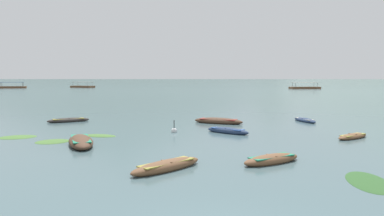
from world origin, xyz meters
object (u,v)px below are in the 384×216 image
at_px(rowboat_2, 272,159).
at_px(rowboat_3, 68,120).
at_px(rowboat_5, 167,166).
at_px(rowboat_6, 228,131).
at_px(rowboat_0, 218,121).
at_px(ferry_1, 83,86).
at_px(ferry_0, 305,88).
at_px(ferry_2, 12,87).
at_px(rowboat_1, 81,142).
at_px(rowboat_7, 305,120).
at_px(mooring_buoy, 174,131).
at_px(rowboat_4, 353,136).

bearing_deg(rowboat_2, rowboat_3, 135.35).
bearing_deg(rowboat_2, rowboat_5, -162.76).
relative_size(rowboat_3, rowboat_6, 1.11).
xyz_separation_m(rowboat_0, ferry_1, (-51.87, 115.41, 0.25)).
bearing_deg(rowboat_2, rowboat_6, 99.50).
bearing_deg(ferry_0, rowboat_2, -105.39).
bearing_deg(rowboat_5, rowboat_0, 80.51).
height_order(rowboat_6, ferry_2, ferry_2).
bearing_deg(rowboat_1, rowboat_5, -44.38).
height_order(rowboat_3, ferry_0, ferry_0).
xyz_separation_m(rowboat_7, ferry_0, (26.41, 100.90, 0.31)).
distance_m(rowboat_2, rowboat_7, 17.72).
bearing_deg(rowboat_6, ferry_0, 72.59).
height_order(rowboat_3, ferry_1, ferry_1).
relative_size(rowboat_5, mooring_buoy, 3.47).
bearing_deg(ferry_2, mooring_buoy, -56.89).
height_order(rowboat_2, mooring_buoy, mooring_buoy).
relative_size(rowboat_3, ferry_0, 0.33).
distance_m(rowboat_0, rowboat_6, 5.73).
bearing_deg(ferry_1, rowboat_2, -67.54).
bearing_deg(rowboat_3, mooring_buoy, -30.06).
bearing_deg(rowboat_7, rowboat_4, -85.51).
bearing_deg(ferry_2, rowboat_2, -57.15).
relative_size(rowboat_2, rowboat_6, 0.98).
bearing_deg(rowboat_6, rowboat_7, 44.10).
bearing_deg(ferry_2, rowboat_6, -55.55).
distance_m(ferry_0, ferry_2, 110.51).
distance_m(rowboat_2, ferry_2, 143.96).
relative_size(ferry_0, ferry_2, 1.06).
relative_size(ferry_1, ferry_2, 1.01).
bearing_deg(ferry_1, ferry_2, -158.35).
distance_m(rowboat_4, ferry_2, 141.69).
xyz_separation_m(rowboat_1, rowboat_2, (10.69, -4.20, -0.04)).
bearing_deg(rowboat_3, rowboat_5, -57.39).
relative_size(rowboat_1, rowboat_6, 1.39).
distance_m(rowboat_3, ferry_0, 112.78).
xyz_separation_m(ferry_1, ferry_2, (-24.14, -9.58, 0.00)).
xyz_separation_m(rowboat_3, rowboat_7, (21.77, 1.06, -0.01)).
xyz_separation_m(rowboat_5, ferry_0, (37.22, 119.10, 0.27)).
bearing_deg(ferry_2, ferry_1, 21.65).
relative_size(rowboat_4, rowboat_6, 0.88).
bearing_deg(rowboat_7, rowboat_6, -135.90).
bearing_deg(rowboat_5, rowboat_4, 37.70).
xyz_separation_m(rowboat_0, rowboat_5, (-2.78, -16.62, -0.03)).
height_order(ferry_0, ferry_2, same).
xyz_separation_m(rowboat_4, rowboat_5, (-11.54, -8.92, 0.05)).
relative_size(rowboat_0, ferry_2, 0.44).
bearing_deg(ferry_1, rowboat_5, -69.60).
distance_m(rowboat_0, rowboat_2, 15.25).
distance_m(ferry_2, mooring_buoy, 132.83).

